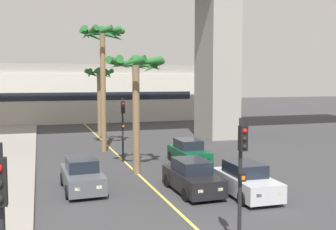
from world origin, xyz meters
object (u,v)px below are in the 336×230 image
at_px(car_queue_third, 246,181).
at_px(traffic_light_median_far, 123,121).
at_px(car_queue_front, 192,177).
at_px(car_queue_second, 189,153).
at_px(palm_tree_near_median, 99,83).
at_px(palm_tree_mid_median, 103,49).
at_px(car_queue_fourth, 82,176).
at_px(traffic_light_median_near, 241,167).
at_px(palm_tree_far_median, 136,77).

height_order(car_queue_third, traffic_light_median_far, traffic_light_median_far).
xyz_separation_m(car_queue_front, car_queue_second, (2.20, 6.22, 0.00)).
xyz_separation_m(palm_tree_near_median, palm_tree_mid_median, (-0.99, -8.85, 2.62)).
relative_size(car_queue_second, palm_tree_near_median, 0.63).
distance_m(car_queue_front, car_queue_second, 6.60).
bearing_deg(traffic_light_median_far, palm_tree_near_median, 88.29).
bearing_deg(car_queue_fourth, traffic_light_median_far, 61.54).
height_order(car_queue_third, palm_tree_mid_median, palm_tree_mid_median).
relative_size(car_queue_second, traffic_light_median_near, 0.99).
relative_size(car_queue_second, car_queue_third, 1.00).
bearing_deg(car_queue_fourth, palm_tree_far_median, 37.73).
bearing_deg(car_queue_front, car_queue_second, 70.52).
xyz_separation_m(traffic_light_median_far, palm_tree_mid_median, (-0.60, 4.25, 4.97)).
relative_size(car_queue_front, car_queue_fourth, 0.99).
distance_m(car_queue_front, palm_tree_far_median, 6.86).
xyz_separation_m(car_queue_third, palm_tree_far_median, (-3.74, 5.95, 4.84)).
bearing_deg(palm_tree_far_median, palm_tree_mid_median, 95.11).
bearing_deg(car_queue_second, car_queue_front, -109.48).
relative_size(palm_tree_near_median, palm_tree_far_median, 0.97).
relative_size(car_queue_fourth, palm_tree_mid_median, 0.44).
height_order(traffic_light_median_near, palm_tree_far_median, palm_tree_far_median).
height_order(palm_tree_near_median, palm_tree_far_median, palm_tree_far_median).
bearing_deg(palm_tree_far_median, car_queue_fourth, -142.27).
distance_m(car_queue_front, palm_tree_near_median, 21.59).
relative_size(car_queue_front, palm_tree_mid_median, 0.44).
bearing_deg(car_queue_fourth, palm_tree_mid_median, 75.45).
height_order(car_queue_fourth, palm_tree_far_median, palm_tree_far_median).
height_order(car_queue_fourth, traffic_light_median_far, traffic_light_median_far).
xyz_separation_m(car_queue_second, traffic_light_median_near, (-3.27, -13.03, 1.99)).
distance_m(car_queue_fourth, palm_tree_far_median, 6.44).
xyz_separation_m(car_queue_third, traffic_light_median_far, (-3.83, 9.38, 1.99)).
distance_m(traffic_light_median_far, palm_tree_far_median, 4.46).
relative_size(traffic_light_median_near, traffic_light_median_far, 1.00).
distance_m(car_queue_second, car_queue_third, 7.59).
distance_m(car_queue_second, car_queue_fourth, 8.34).
distance_m(car_queue_front, car_queue_fourth, 5.36).
bearing_deg(traffic_light_median_near, traffic_light_median_far, 92.48).
bearing_deg(car_queue_front, palm_tree_far_median, 109.52).
height_order(car_queue_second, palm_tree_mid_median, palm_tree_mid_median).
distance_m(traffic_light_median_far, palm_tree_mid_median, 6.57).
bearing_deg(palm_tree_near_median, car_queue_second, -76.68).
xyz_separation_m(car_queue_front, traffic_light_median_near, (-1.07, -6.81, 1.99)).
bearing_deg(car_queue_fourth, car_queue_second, 30.53).
height_order(car_queue_second, traffic_light_median_far, traffic_light_median_far).
xyz_separation_m(traffic_light_median_near, palm_tree_near_median, (-0.25, 27.92, 2.35)).
distance_m(car_queue_second, palm_tree_near_median, 15.90).
bearing_deg(car_queue_third, traffic_light_median_near, -120.36).
xyz_separation_m(car_queue_fourth, palm_tree_near_median, (3.66, 19.12, 4.35)).
height_order(palm_tree_mid_median, palm_tree_far_median, palm_tree_mid_median).
bearing_deg(traffic_light_median_near, car_queue_second, 75.91).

